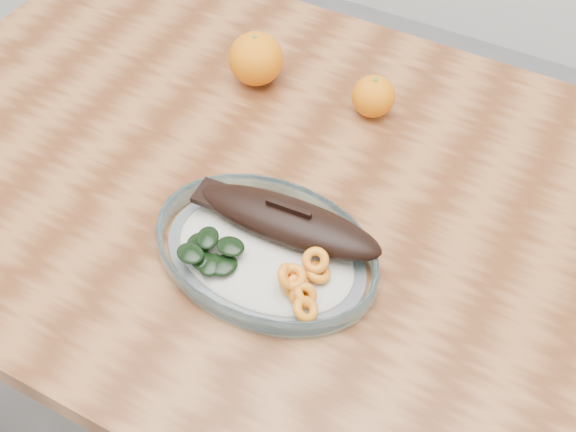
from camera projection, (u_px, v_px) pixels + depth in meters
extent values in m
plane|color=slate|center=(281.00, 416.00, 1.57)|extent=(3.00, 3.00, 0.00)
cube|color=#5F3116|center=(278.00, 191.00, 1.01)|extent=(1.20, 0.80, 0.04)
cylinder|color=brown|center=(144.00, 121.00, 1.65)|extent=(0.06, 0.06, 0.71)
ellipsoid|color=white|center=(265.00, 255.00, 0.90)|extent=(0.55, 0.40, 0.01)
torus|color=#92CAE2|center=(265.00, 251.00, 0.90)|extent=(0.55, 0.55, 0.03)
ellipsoid|color=white|center=(265.00, 247.00, 0.89)|extent=(0.49, 0.35, 0.02)
ellipsoid|color=black|center=(289.00, 213.00, 0.89)|extent=(0.25, 0.09, 0.04)
ellipsoid|color=black|center=(289.00, 217.00, 0.90)|extent=(0.21, 0.07, 0.02)
cube|color=black|center=(213.00, 186.00, 0.92)|extent=(0.05, 0.04, 0.01)
cube|color=black|center=(289.00, 203.00, 0.88)|extent=(0.06, 0.01, 0.02)
torus|color=orange|center=(318.00, 264.00, 0.85)|extent=(0.04, 0.04, 0.02)
torus|color=orange|center=(293.00, 274.00, 0.84)|extent=(0.04, 0.04, 0.03)
torus|color=orange|center=(306.00, 302.00, 0.82)|extent=(0.04, 0.05, 0.03)
torus|color=orange|center=(296.00, 279.00, 0.84)|extent=(0.04, 0.04, 0.03)
torus|color=orange|center=(303.00, 288.00, 0.83)|extent=(0.04, 0.04, 0.04)
torus|color=orange|center=(305.00, 287.00, 0.83)|extent=(0.04, 0.04, 0.04)
torus|color=orange|center=(288.00, 268.00, 0.83)|extent=(0.03, 0.04, 0.04)
torus|color=orange|center=(293.00, 269.00, 0.83)|extent=(0.05, 0.05, 0.03)
torus|color=orange|center=(316.00, 252.00, 0.85)|extent=(0.05, 0.04, 0.03)
ellipsoid|color=black|center=(210.00, 257.00, 0.86)|extent=(0.03, 0.04, 0.01)
ellipsoid|color=black|center=(223.00, 257.00, 0.86)|extent=(0.04, 0.05, 0.01)
ellipsoid|color=black|center=(198.00, 236.00, 0.88)|extent=(0.04, 0.04, 0.01)
ellipsoid|color=black|center=(202.00, 253.00, 0.86)|extent=(0.04, 0.03, 0.01)
ellipsoid|color=black|center=(207.00, 230.00, 0.87)|extent=(0.04, 0.04, 0.01)
ellipsoid|color=black|center=(230.00, 238.00, 0.87)|extent=(0.04, 0.03, 0.01)
ellipsoid|color=black|center=(189.00, 245.00, 0.86)|extent=(0.04, 0.04, 0.01)
sphere|color=orange|center=(256.00, 59.00, 1.10)|extent=(0.08, 0.08, 0.08)
sphere|color=orange|center=(373.00, 96.00, 1.06)|extent=(0.06, 0.06, 0.06)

